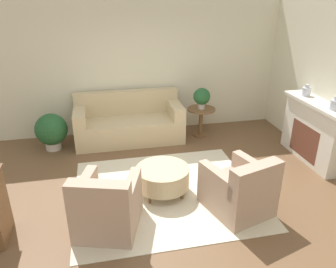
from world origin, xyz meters
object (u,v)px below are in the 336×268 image
at_px(ottoman_table, 163,177).
at_px(vase_mantel_far, 335,105).
at_px(couch, 129,124).
at_px(armchair_right, 239,190).
at_px(potted_plant_on_side_table, 202,97).
at_px(side_table, 201,117).
at_px(vase_mantel_near, 306,91).
at_px(armchair_left, 107,207).
at_px(potted_plant_floor, 51,130).

bearing_deg(ottoman_table, vase_mantel_far, 2.13).
height_order(couch, ottoman_table, couch).
xyz_separation_m(armchair_right, potted_plant_on_side_table, (0.27, 2.68, 0.53)).
relative_size(armchair_right, side_table, 1.73).
xyz_separation_m(vase_mantel_near, potted_plant_on_side_table, (-1.65, 1.09, -0.34)).
distance_m(armchair_right, potted_plant_on_side_table, 2.74).
bearing_deg(vase_mantel_far, couch, 147.71).
relative_size(armchair_left, vase_mantel_near, 4.97).
relative_size(couch, armchair_right, 2.06).
relative_size(armchair_left, vase_mantel_far, 4.71).
distance_m(armchair_left, armchair_right, 1.83).
relative_size(armchair_left, potted_plant_on_side_table, 2.39).
bearing_deg(ottoman_table, vase_mantel_near, 17.40).
xyz_separation_m(couch, vase_mantel_near, (3.17, -1.21, 0.85)).
height_order(armchair_right, vase_mantel_far, vase_mantel_far).
xyz_separation_m(ottoman_table, side_table, (1.23, 2.00, 0.15)).
relative_size(couch, armchair_left, 2.06).
bearing_deg(potted_plant_floor, vase_mantel_near, -12.60).
relative_size(couch, ottoman_table, 2.66).
height_order(ottoman_table, potted_plant_on_side_table, potted_plant_on_side_table).
relative_size(side_table, potted_plant_on_side_table, 1.38).
bearing_deg(armchair_right, side_table, 84.23).
bearing_deg(side_table, couch, 175.66).
distance_m(couch, armchair_left, 2.85).
bearing_deg(vase_mantel_near, armchair_right, -140.48).
bearing_deg(couch, potted_plant_on_side_table, -4.34).
bearing_deg(couch, armchair_right, -65.80).
bearing_deg(armchair_left, side_table, 51.92).
height_order(side_table, potted_plant_floor, potted_plant_floor).
bearing_deg(potted_plant_on_side_table, couch, 175.66).
bearing_deg(vase_mantel_far, potted_plant_floor, 158.56).
height_order(ottoman_table, vase_mantel_near, vase_mantel_near).
bearing_deg(potted_plant_on_side_table, potted_plant_floor, -179.18).
distance_m(couch, potted_plant_floor, 1.54).
bearing_deg(couch, potted_plant_floor, -174.03).
height_order(couch, vase_mantel_near, vase_mantel_near).
distance_m(armchair_left, vase_mantel_far, 3.93).
height_order(potted_plant_on_side_table, potted_plant_floor, potted_plant_on_side_table).
relative_size(armchair_left, armchair_right, 1.00).
height_order(armchair_left, side_table, armchair_left).
relative_size(armchair_right, potted_plant_on_side_table, 2.39).
bearing_deg(side_table, armchair_left, -128.08).
bearing_deg(armchair_right, ottoman_table, 144.71).
distance_m(vase_mantel_far, potted_plant_on_side_table, 2.53).
relative_size(armchair_right, potted_plant_floor, 1.44).
xyz_separation_m(ottoman_table, vase_mantel_far, (2.88, 0.11, 0.93)).
relative_size(side_table, vase_mantel_far, 2.73).
bearing_deg(vase_mantel_near, potted_plant_on_side_table, 146.42).
bearing_deg(potted_plant_floor, vase_mantel_far, -21.44).
bearing_deg(couch, vase_mantel_far, -32.29).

